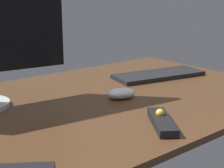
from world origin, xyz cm
name	(u,v)px	position (x,y,z in cm)	size (l,w,h in cm)	color
desk	(91,103)	(0.00, 0.00, 1.00)	(140.00, 84.00, 2.00)	#4C301C
keyboard	(159,75)	(41.39, 8.45, 2.87)	(39.28, 14.17, 1.75)	black
computer_mouse	(121,93)	(9.50, -4.42, 3.81)	(10.01, 6.01, 3.62)	silver
media_remote	(162,121)	(2.62, -29.81, 3.21)	(14.04, 17.47, 3.87)	black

